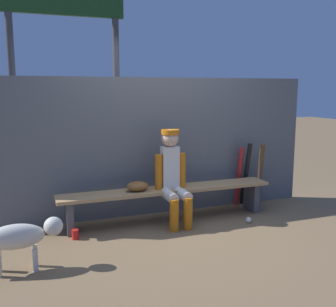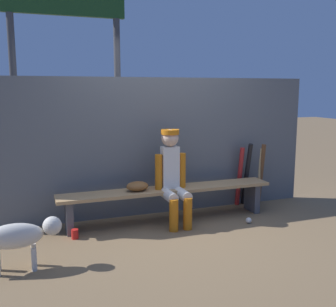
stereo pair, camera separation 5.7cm
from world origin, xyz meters
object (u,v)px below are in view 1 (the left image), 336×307
baseball (249,220)px  dog (22,236)px  bat_aluminum_red (239,176)px  cup_on_ground (75,234)px  dugout_bench (168,195)px  player_seated (173,174)px  cup_on_bench (158,183)px  bat_wood_dark (260,174)px  scoreboard (69,27)px  bat_wood_natural (259,176)px  bat_aluminum_black (246,174)px  baseball_glove (137,186)px

baseball → dog: 2.75m
bat_aluminum_red → cup_on_ground: bat_aluminum_red is taller
dugout_bench → cup_on_ground: 1.27m
dugout_bench → player_seated: bearing=-75.9°
dugout_bench → baseball: (0.93, -0.44, -0.31)m
dog → baseball: bearing=8.7°
cup_on_bench → dog: bearing=-150.6°
dugout_bench → cup_on_ground: size_ratio=25.43×
dugout_bench → bat_wood_dark: bat_wood_dark is taller
player_seated → scoreboard: size_ratio=0.32×
bat_wood_natural → scoreboard: scoreboard is taller
bat_aluminum_black → bat_wood_natural: 0.20m
dugout_bench → bat_aluminum_black: size_ratio=3.01×
scoreboard → baseball: bearing=-45.0°
player_seated → dugout_bench: bearing=104.1°
scoreboard → dugout_bench: bearing=-56.3°
cup_on_bench → dog: size_ratio=0.13×
dugout_bench → baseball: bearing=-25.4°
bat_aluminum_red → cup_on_bench: bat_aluminum_red is taller
scoreboard → dog: size_ratio=4.41×
baseball_glove → cup_on_bench: size_ratio=2.55×
dugout_bench → scoreboard: size_ratio=0.75×
cup_on_ground → dog: (-0.56, -0.63, 0.28)m
player_seated → bat_aluminum_red: bearing=17.9°
bat_wood_natural → cup_on_bench: size_ratio=7.70×
dog → bat_aluminum_black: bearing=20.0°
player_seated → bat_wood_natural: player_seated is taller
bat_wood_dark → cup_on_ground: bearing=-171.1°
cup_on_ground → dog: dog is taller
dugout_bench → player_seated: (0.03, -0.11, 0.29)m
baseball → bat_wood_dark: bearing=48.0°
dugout_bench → baseball_glove: 0.43m
baseball → cup_on_bench: cup_on_bench is taller
player_seated → baseball: 1.14m
baseball_glove → dog: 1.62m
cup_on_ground → cup_on_bench: 1.23m
bat_aluminum_black → cup_on_bench: 1.43m
baseball_glove → cup_on_bench: baseball_glove is taller
baseball_glove → cup_on_bench: (0.30, 0.08, -0.01)m
player_seated → cup_on_ground: 1.38m
player_seated → bat_aluminum_black: 1.35m
bat_wood_natural → cup_on_bench: bearing=-175.4°
scoreboard → dog: bearing=-108.6°
scoreboard → bat_aluminum_black: bearing=-27.8°
baseball → baseball_glove: bearing=161.7°
bat_wood_dark → bat_aluminum_black: bearing=161.6°
bat_wood_dark → baseball: size_ratio=12.32×
baseball → cup_on_ground: cup_on_ground is taller
bat_wood_natural → bat_wood_dark: 0.03m
baseball_glove → bat_aluminum_black: bat_aluminum_black is taller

